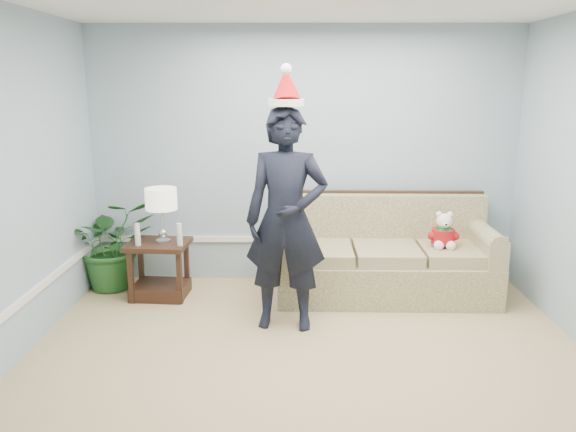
# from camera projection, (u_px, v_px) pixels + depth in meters

# --- Properties ---
(room_shell) EXTENTS (4.54, 5.04, 2.74)m
(room_shell) POSITION_uv_depth(u_px,v_px,m) (312.00, 208.00, 3.50)
(room_shell) COLOR tan
(room_shell) RESTS_ON ground
(wainscot_trim) EXTENTS (4.49, 4.99, 0.06)m
(wainscot_trim) POSITION_uv_depth(u_px,v_px,m) (171.00, 280.00, 4.86)
(wainscot_trim) COLOR white
(wainscot_trim) RESTS_ON room_shell
(sofa) EXTENTS (2.16, 0.95, 1.01)m
(sofa) POSITION_uv_depth(u_px,v_px,m) (384.00, 260.00, 5.72)
(sofa) COLOR brown
(sofa) RESTS_ON room_shell
(side_table) EXTENTS (0.63, 0.54, 0.57)m
(side_table) POSITION_uv_depth(u_px,v_px,m) (160.00, 275.00, 5.66)
(side_table) COLOR #341D13
(side_table) RESTS_ON room_shell
(table_lamp) EXTENTS (0.31, 0.31, 0.55)m
(table_lamp) POSITION_uv_depth(u_px,v_px,m) (161.00, 201.00, 5.47)
(table_lamp) COLOR silver
(table_lamp) RESTS_ON side_table
(candle_pair) EXTENTS (0.46, 0.06, 0.22)m
(candle_pair) POSITION_uv_depth(u_px,v_px,m) (159.00, 235.00, 5.44)
(candle_pair) COLOR silver
(candle_pair) RESTS_ON side_table
(houseplant) EXTENTS (1.11, 1.07, 0.96)m
(houseplant) POSITION_uv_depth(u_px,v_px,m) (113.00, 244.00, 5.86)
(houseplant) COLOR #215822
(houseplant) RESTS_ON room_shell
(man) EXTENTS (0.75, 0.53, 1.94)m
(man) POSITION_uv_depth(u_px,v_px,m) (286.00, 220.00, 4.81)
(man) COLOR black
(man) RESTS_ON room_shell
(santa_hat) EXTENTS (0.32, 0.36, 0.35)m
(santa_hat) POSITION_uv_depth(u_px,v_px,m) (286.00, 88.00, 4.57)
(santa_hat) COLOR white
(santa_hat) RESTS_ON man
(teddy_bear) EXTENTS (0.24, 0.26, 0.37)m
(teddy_bear) POSITION_uv_depth(u_px,v_px,m) (443.00, 234.00, 5.53)
(teddy_bear) COLOR white
(teddy_bear) RESTS_ON sofa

